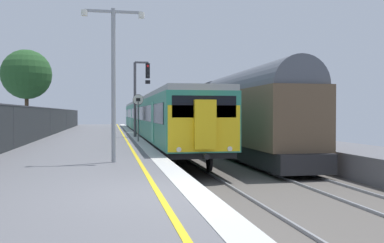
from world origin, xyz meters
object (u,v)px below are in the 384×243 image
(freight_train_adjacent_track, at_px, (218,112))
(signal_gantry, at_px, (139,90))
(commuter_train_at_platform, at_px, (152,117))
(background_tree_left, at_px, (26,76))
(speed_limit_sign, at_px, (138,111))
(platform_lamp_mid, at_px, (113,70))

(freight_train_adjacent_track, bearing_deg, signal_gantry, -177.07)
(commuter_train_at_platform, relative_size, background_tree_left, 5.88)
(freight_train_adjacent_track, relative_size, signal_gantry, 5.66)
(speed_limit_sign, height_order, background_tree_left, background_tree_left)
(signal_gantry, bearing_deg, speed_limit_sign, -94.32)
(speed_limit_sign, xyz_separation_m, background_tree_left, (-8.60, 14.73, 3.11))
(freight_train_adjacent_track, xyz_separation_m, platform_lamp_mid, (-7.27, -15.28, 1.30))
(commuter_train_at_platform, relative_size, platform_lamp_mid, 8.35)
(speed_limit_sign, bearing_deg, background_tree_left, 120.27)
(commuter_train_at_platform, xyz_separation_m, signal_gantry, (-1.47, -6.60, 1.87))
(platform_lamp_mid, xyz_separation_m, background_tree_left, (-7.18, 24.82, 1.84))
(background_tree_left, bearing_deg, platform_lamp_mid, -73.87)
(commuter_train_at_platform, distance_m, signal_gantry, 7.02)
(commuter_train_at_platform, xyz_separation_m, freight_train_adjacent_track, (4.00, -6.32, 0.38))
(commuter_train_at_platform, height_order, background_tree_left, background_tree_left)
(speed_limit_sign, distance_m, platform_lamp_mid, 10.27)
(speed_limit_sign, relative_size, platform_lamp_mid, 0.53)
(commuter_train_at_platform, bearing_deg, signal_gantry, -102.60)
(freight_train_adjacent_track, height_order, speed_limit_sign, freight_train_adjacent_track)
(signal_gantry, xyz_separation_m, speed_limit_sign, (-0.37, -4.91, -1.46))
(commuter_train_at_platform, height_order, freight_train_adjacent_track, freight_train_adjacent_track)
(signal_gantry, distance_m, platform_lamp_mid, 15.11)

